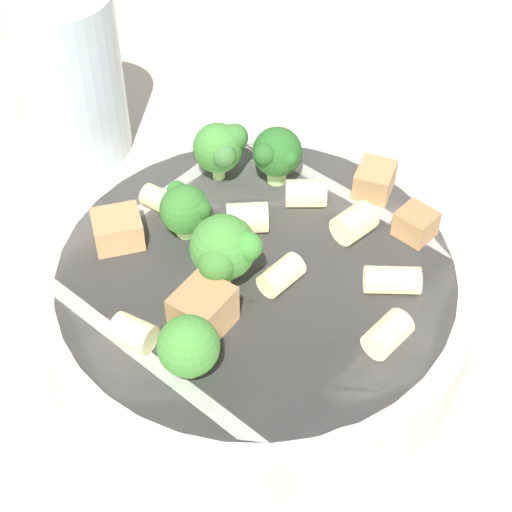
{
  "coord_description": "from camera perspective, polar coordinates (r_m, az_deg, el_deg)",
  "views": [
    {
      "loc": [
        0.14,
        0.28,
        0.37
      ],
      "look_at": [
        0.0,
        0.0,
        0.05
      ],
      "focal_mm": 60.0,
      "sensor_mm": 36.0,
      "label": 1
    }
  ],
  "objects": [
    {
      "name": "broccoli_floret_0",
      "position": [
        0.5,
        -2.39,
        7.22
      ],
      "size": [
        0.03,
        0.03,
        0.04
      ],
      "color": "#93B766",
      "rests_on": "pasta_bowl"
    },
    {
      "name": "rigatoni_7",
      "position": [
        0.42,
        8.77,
        -5.17
      ],
      "size": [
        0.03,
        0.02,
        0.02
      ],
      "primitive_type": "cylinder",
      "rotation": [
        1.57,
        0.0,
        1.94
      ],
      "color": "beige",
      "rests_on": "pasta_bowl"
    },
    {
      "name": "broccoli_floret_2",
      "position": [
        0.43,
        -2.21,
        0.52
      ],
      "size": [
        0.03,
        0.04,
        0.04
      ],
      "color": "#9EC175",
      "rests_on": "pasta_bowl"
    },
    {
      "name": "ground_plane",
      "position": [
        0.49,
        -0.0,
        -4.19
      ],
      "size": [
        2.0,
        2.0,
        0.0
      ],
      "primitive_type": "plane",
      "color": "#BCB29E"
    },
    {
      "name": "rigatoni_2",
      "position": [
        0.47,
        -0.58,
        2.56
      ],
      "size": [
        0.03,
        0.02,
        0.02
      ],
      "primitive_type": "cylinder",
      "rotation": [
        1.57,
        0.0,
        1.19
      ],
      "color": "beige",
      "rests_on": "pasta_bowl"
    },
    {
      "name": "chicken_chunk_0",
      "position": [
        0.5,
        7.91,
        5.05
      ],
      "size": [
        0.03,
        0.03,
        0.02
      ],
      "primitive_type": "cube",
      "rotation": [
        0.0,
        0.0,
        0.76
      ],
      "color": "tan",
      "rests_on": "pasta_bowl"
    },
    {
      "name": "pasta_bowl",
      "position": [
        0.47,
        -0.0,
        -2.33
      ],
      "size": [
        0.24,
        0.24,
        0.04
      ],
      "color": "silver",
      "rests_on": "ground_plane"
    },
    {
      "name": "rigatoni_0",
      "position": [
        0.45,
        9.07,
        -1.59
      ],
      "size": [
        0.03,
        0.03,
        0.01
      ],
      "primitive_type": "cylinder",
      "rotation": [
        1.57,
        0.0,
        1.09
      ],
      "color": "beige",
      "rests_on": "pasta_bowl"
    },
    {
      "name": "rigatoni_4",
      "position": [
        0.49,
        -6.4,
        3.72
      ],
      "size": [
        0.02,
        0.02,
        0.01
      ],
      "primitive_type": "cylinder",
      "rotation": [
        1.57,
        0.0,
        0.52
      ],
      "color": "beige",
      "rests_on": "pasta_bowl"
    },
    {
      "name": "rigatoni_3",
      "position": [
        0.47,
        6.66,
        2.07
      ],
      "size": [
        0.03,
        0.02,
        0.02
      ],
      "primitive_type": "cylinder",
      "rotation": [
        1.57,
        0.0,
        1.85
      ],
      "color": "beige",
      "rests_on": "pasta_bowl"
    },
    {
      "name": "broccoli_floret_3",
      "position": [
        0.49,
        1.39,
        6.86
      ],
      "size": [
        0.03,
        0.03,
        0.04
      ],
      "color": "#9EC175",
      "rests_on": "pasta_bowl"
    },
    {
      "name": "drinking_glass",
      "position": [
        0.58,
        -12.22,
        11.04
      ],
      "size": [
        0.07,
        0.07,
        0.11
      ],
      "color": "silver",
      "rests_on": "ground_plane"
    },
    {
      "name": "broccoli_floret_4",
      "position": [
        0.46,
        -4.75,
        3.12
      ],
      "size": [
        0.03,
        0.03,
        0.03
      ],
      "color": "#9EC175",
      "rests_on": "pasta_bowl"
    },
    {
      "name": "chicken_chunk_2",
      "position": [
        0.47,
        -9.21,
        1.77
      ],
      "size": [
        0.03,
        0.03,
        0.02
      ],
      "primitive_type": "cube",
      "rotation": [
        0.0,
        0.0,
        2.95
      ],
      "color": "tan",
      "rests_on": "pasta_bowl"
    },
    {
      "name": "chicken_chunk_3",
      "position": [
        0.42,
        -3.55,
        -3.63
      ],
      "size": [
        0.04,
        0.03,
        0.02
      ],
      "primitive_type": "cube",
      "rotation": [
        0.0,
        0.0,
        0.51
      ],
      "color": "#A87A4C",
      "rests_on": "pasta_bowl"
    },
    {
      "name": "chicken_chunk_1",
      "position": [
        0.48,
        10.6,
        2.13
      ],
      "size": [
        0.02,
        0.02,
        0.02
      ],
      "primitive_type": "cube",
      "rotation": [
        0.0,
        0.0,
        1.93
      ],
      "color": "#A87A4C",
      "rests_on": "pasta_bowl"
    },
    {
      "name": "rigatoni_5",
      "position": [
        0.49,
        3.35,
        4.2
      ],
      "size": [
        0.03,
        0.02,
        0.02
      ],
      "primitive_type": "cylinder",
      "rotation": [
        1.57,
        0.0,
        1.12
      ],
      "color": "beige",
      "rests_on": "pasta_bowl"
    },
    {
      "name": "broccoli_floret_1",
      "position": [
        0.4,
        -4.52,
        -5.97
      ],
      "size": [
        0.03,
        0.03,
        0.03
      ],
      "color": "#93B766",
      "rests_on": "pasta_bowl"
    },
    {
      "name": "rigatoni_6",
      "position": [
        0.44,
        1.7,
        -1.29
      ],
      "size": [
        0.03,
        0.02,
        0.01
      ],
      "primitive_type": "cylinder",
      "rotation": [
        1.57,
        0.0,
        1.94
      ],
      "color": "beige",
      "rests_on": "pasta_bowl"
    },
    {
      "name": "rigatoni_1",
      "position": [
        0.42,
        -8.17,
        -5.09
      ],
      "size": [
        0.02,
        0.03,
        0.02
      ],
      "primitive_type": "cylinder",
      "rotation": [
        1.57,
        0.0,
        0.62
      ],
      "color": "beige",
      "rests_on": "pasta_bowl"
    }
  ]
}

